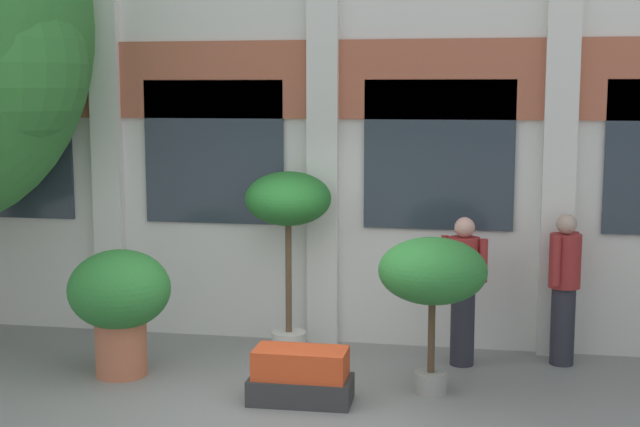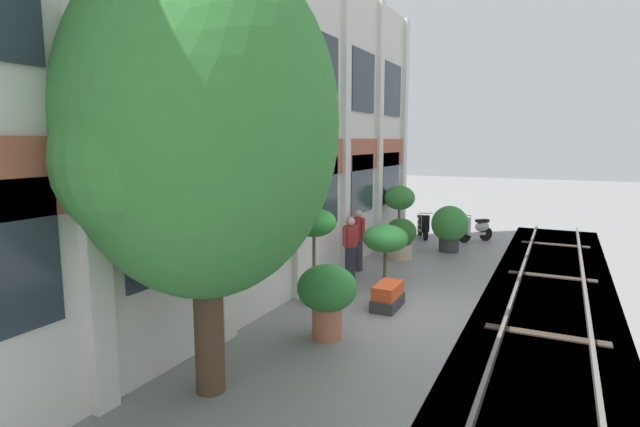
% 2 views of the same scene
% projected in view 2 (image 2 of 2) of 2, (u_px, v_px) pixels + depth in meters
% --- Properties ---
extents(ground_plane, '(80.00, 80.00, 0.00)m').
position_uv_depth(ground_plane, '(403.00, 313.00, 10.23)').
color(ground_plane, gray).
extents(apartment_facade, '(16.30, 0.64, 7.68)m').
position_uv_depth(apartment_facade, '(286.00, 125.00, 10.85)').
color(apartment_facade, silver).
rests_on(apartment_facade, ground).
extents(rail_tracks, '(23.94, 2.80, 0.43)m').
position_uv_depth(rail_tracks, '(545.00, 342.00, 9.08)').
color(rail_tracks, '#4C473F').
rests_on(rail_tracks, ground).
extents(broadleaf_tree, '(3.77, 3.59, 6.04)m').
position_uv_depth(broadleaf_tree, '(202.00, 132.00, 6.52)').
color(broadleaf_tree, '#4C3826').
rests_on(broadleaf_tree, ground).
extents(potted_plant_stone_basin, '(1.07, 1.07, 1.34)m').
position_uv_depth(potted_plant_stone_basin, '(327.00, 293.00, 8.81)').
color(potted_plant_stone_basin, '#B76647').
rests_on(potted_plant_stone_basin, ground).
extents(potted_plant_glazed_jar, '(0.92, 0.92, 1.21)m').
position_uv_depth(potted_plant_glazed_jar, '(401.00, 237.00, 14.85)').
color(potted_plant_glazed_jar, tan).
rests_on(potted_plant_glazed_jar, ground).
extents(potted_plant_tall_urn, '(1.06, 1.06, 1.56)m').
position_uv_depth(potted_plant_tall_urn, '(385.00, 240.00, 11.65)').
color(potted_plant_tall_urn, gray).
rests_on(potted_plant_tall_urn, ground).
extents(potted_plant_ribbed_drum, '(1.14, 1.14, 1.46)m').
position_uv_depth(potted_plant_ribbed_drum, '(450.00, 226.00, 15.75)').
color(potted_plant_ribbed_drum, '#333333').
rests_on(potted_plant_ribbed_drum, ground).
extents(potted_plant_terracotta_small, '(1.01, 1.01, 2.04)m').
position_uv_depth(potted_plant_terracotta_small, '(399.00, 200.00, 16.30)').
color(potted_plant_terracotta_small, '#333333').
rests_on(potted_plant_terracotta_small, ground).
extents(potted_plant_low_pan, '(0.96, 0.96, 2.09)m').
position_uv_depth(potted_plant_low_pan, '(314.00, 228.00, 10.54)').
color(potted_plant_low_pan, beige).
rests_on(potted_plant_low_pan, ground).
extents(potted_plant_square_trough, '(1.00, 0.52, 0.53)m').
position_uv_depth(potted_plant_square_trough, '(388.00, 296.00, 10.49)').
color(potted_plant_square_trough, '#333333').
rests_on(potted_plant_square_trough, ground).
extents(scooter_near_curb, '(1.06, 1.02, 0.98)m').
position_uv_depth(scooter_near_curb, '(477.00, 229.00, 17.38)').
color(scooter_near_curb, black).
rests_on(scooter_near_curb, ground).
extents(scooter_second_parked, '(1.27, 0.77, 0.98)m').
position_uv_depth(scooter_second_parked, '(422.00, 226.00, 18.11)').
color(scooter_second_parked, black).
rests_on(scooter_second_parked, ground).
extents(resident_by_doorway, '(0.34, 0.47, 1.66)m').
position_uv_depth(resident_by_doorway, '(358.00, 238.00, 13.42)').
color(resident_by_doorway, '#282833').
rests_on(resident_by_doorway, ground).
extents(resident_watching_tracks, '(0.50, 0.34, 1.63)m').
position_uv_depth(resident_watching_tracks, '(350.00, 247.00, 12.37)').
color(resident_watching_tracks, '#282833').
rests_on(resident_watching_tracks, ground).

